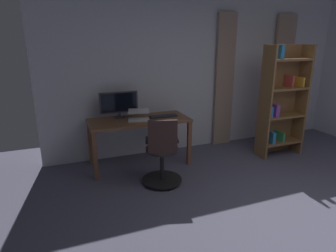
# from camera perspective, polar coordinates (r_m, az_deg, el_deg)

# --- Properties ---
(back_room_partition) EXTENTS (5.70, 0.10, 2.69)m
(back_room_partition) POSITION_cam_1_polar(r_m,az_deg,el_deg) (5.30, 7.22, 10.31)
(back_room_partition) COLOR silver
(back_room_partition) RESTS_ON ground
(curtain_left_panel) EXTENTS (0.43, 0.06, 2.39)m
(curtain_left_panel) POSITION_cam_1_polar(r_m,az_deg,el_deg) (6.19, 21.54, 8.80)
(curtain_left_panel) COLOR tan
(curtain_left_panel) RESTS_ON ground
(curtain_right_panel) EXTENTS (0.36, 0.06, 2.39)m
(curtain_right_panel) POSITION_cam_1_polar(r_m,az_deg,el_deg) (5.40, 11.12, 8.63)
(curtain_right_panel) COLOR tan
(curtain_right_panel) RESTS_ON ground
(desk) EXTENTS (1.54, 0.67, 0.75)m
(desk) POSITION_cam_1_polar(r_m,az_deg,el_deg) (4.49, -5.77, 0.20)
(desk) COLOR brown
(desk) RESTS_ON ground
(office_chair) EXTENTS (0.56, 0.56, 0.97)m
(office_chair) POSITION_cam_1_polar(r_m,az_deg,el_deg) (3.89, -1.18, -5.69)
(office_chair) COLOR black
(office_chair) RESTS_ON ground
(computer_monitor) EXTENTS (0.60, 0.18, 0.41)m
(computer_monitor) POSITION_cam_1_polar(r_m,az_deg,el_deg) (4.55, -9.75, 4.51)
(computer_monitor) COLOR #333338
(computer_monitor) RESTS_ON desk
(computer_keyboard) EXTENTS (0.44, 0.14, 0.02)m
(computer_keyboard) POSITION_cam_1_polar(r_m,az_deg,el_deg) (4.57, -0.96, 1.98)
(computer_keyboard) COLOR #232328
(computer_keyboard) RESTS_ON desk
(laptop) EXTENTS (0.38, 0.38, 0.14)m
(laptop) POSITION_cam_1_polar(r_m,az_deg,el_deg) (4.41, -5.83, 1.90)
(laptop) COLOR silver
(laptop) RESTS_ON desk
(bookshelf) EXTENTS (0.79, 0.30, 1.86)m
(bookshelf) POSITION_cam_1_polar(r_m,az_deg,el_deg) (5.20, 21.50, 4.55)
(bookshelf) COLOR brown
(bookshelf) RESTS_ON ground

